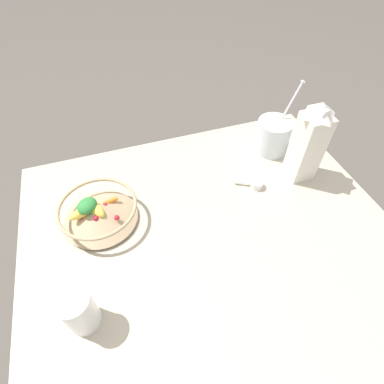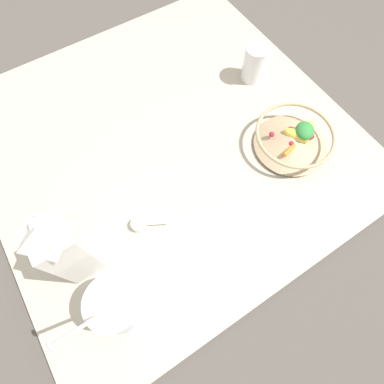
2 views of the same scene
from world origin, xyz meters
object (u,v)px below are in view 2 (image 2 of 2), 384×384
milk_carton (65,249)px  yogurt_tub (116,305)px  drinking_cup (255,62)px  fruit_bowl (293,138)px

milk_carton → yogurt_tub: bearing=101.4°
milk_carton → drinking_cup: 0.78m
fruit_bowl → milk_carton: (0.66, -0.01, 0.10)m
yogurt_tub → drinking_cup: 0.81m
drinking_cup → milk_carton: bearing=20.2°
drinking_cup → yogurt_tub: bearing=30.6°
yogurt_tub → drinking_cup: bearing=-149.4°
fruit_bowl → yogurt_tub: size_ratio=0.93×
yogurt_tub → drinking_cup: yogurt_tub is taller
yogurt_tub → milk_carton: bearing=-78.6°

